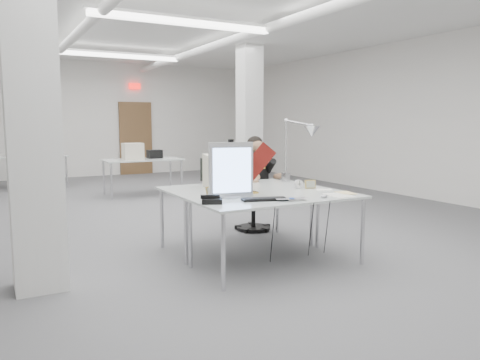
# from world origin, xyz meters

# --- Properties ---
(room_shell) EXTENTS (10.04, 14.04, 3.24)m
(room_shell) POSITION_xyz_m (0.04, 0.13, 1.69)
(room_shell) COLOR #565658
(room_shell) RESTS_ON ground
(desk_main) EXTENTS (1.80, 0.90, 0.02)m
(desk_main) POSITION_xyz_m (0.00, -2.50, 0.74)
(desk_main) COLOR silver
(desk_main) RESTS_ON room_shell
(desk_second) EXTENTS (1.80, 0.90, 0.02)m
(desk_second) POSITION_xyz_m (0.00, -1.60, 0.74)
(desk_second) COLOR silver
(desk_second) RESTS_ON room_shell
(bg_desk_a) EXTENTS (1.60, 0.80, 0.02)m
(bg_desk_a) POSITION_xyz_m (0.20, 3.00, 0.74)
(bg_desk_a) COLOR silver
(bg_desk_a) RESTS_ON room_shell
(bg_desk_b) EXTENTS (1.60, 0.80, 0.02)m
(bg_desk_b) POSITION_xyz_m (-1.80, 5.20, 0.74)
(bg_desk_b) COLOR silver
(bg_desk_b) RESTS_ON room_shell
(office_chair) EXTENTS (0.66, 0.66, 1.01)m
(office_chair) POSITION_xyz_m (0.62, -0.92, 0.51)
(office_chair) COLOR black
(office_chair) RESTS_ON room_shell
(seated_person) EXTENTS (0.65, 0.70, 0.85)m
(seated_person) POSITION_xyz_m (0.62, -0.97, 0.90)
(seated_person) COLOR black
(seated_person) RESTS_ON office_chair
(monitor) EXTENTS (0.47, 0.14, 0.58)m
(monitor) POSITION_xyz_m (-0.46, -2.32, 1.04)
(monitor) COLOR #ADADB1
(monitor) RESTS_ON desk_main
(pennant) EXTENTS (0.40, 0.17, 0.46)m
(pennant) POSITION_xyz_m (-0.18, -2.35, 1.10)
(pennant) COLOR #65110D
(pennant) RESTS_ON monitor
(keyboard) EXTENTS (0.48, 0.27, 0.02)m
(keyboard) POSITION_xyz_m (-0.24, -2.63, 0.77)
(keyboard) COLOR black
(keyboard) RESTS_ON desk_main
(laptop) EXTENTS (0.36, 0.29, 0.02)m
(laptop) POSITION_xyz_m (-0.03, -2.80, 0.77)
(laptop) COLOR #ADACB1
(laptop) RESTS_ON desk_main
(mouse) EXTENTS (0.09, 0.06, 0.04)m
(mouse) POSITION_xyz_m (0.38, -2.79, 0.77)
(mouse) COLOR #AEAEB3
(mouse) RESTS_ON desk_main
(bankers_lamp) EXTENTS (0.30, 0.16, 0.33)m
(bankers_lamp) POSITION_xyz_m (-0.14, -2.16, 0.92)
(bankers_lamp) COLOR gold
(bankers_lamp) RESTS_ON desk_main
(desk_phone) EXTENTS (0.25, 0.24, 0.05)m
(desk_phone) POSITION_xyz_m (-0.78, -2.53, 0.78)
(desk_phone) COLOR black
(desk_phone) RESTS_ON desk_main
(picture_frame_left) EXTENTS (0.13, 0.10, 0.11)m
(picture_frame_left) POSITION_xyz_m (-0.62, -2.13, 0.81)
(picture_frame_left) COLOR tan
(picture_frame_left) RESTS_ON desk_main
(picture_frame_right) EXTENTS (0.13, 0.08, 0.10)m
(picture_frame_right) POSITION_xyz_m (0.67, -2.17, 0.81)
(picture_frame_right) COLOR tan
(picture_frame_right) RESTS_ON desk_main
(desk_clock) EXTENTS (0.12, 0.06, 0.11)m
(desk_clock) POSITION_xyz_m (0.55, -2.11, 0.81)
(desk_clock) COLOR silver
(desk_clock) RESTS_ON desk_main
(paper_stack_a) EXTENTS (0.26, 0.35, 0.01)m
(paper_stack_a) POSITION_xyz_m (0.61, -2.75, 0.76)
(paper_stack_a) COLOR silver
(paper_stack_a) RESTS_ON desk_main
(paper_stack_b) EXTENTS (0.20, 0.25, 0.01)m
(paper_stack_b) POSITION_xyz_m (0.79, -2.66, 0.76)
(paper_stack_b) COLOR #E9CF8B
(paper_stack_b) RESTS_ON desk_main
(paper_stack_c) EXTENTS (0.21, 0.19, 0.01)m
(paper_stack_c) POSITION_xyz_m (0.74, -2.35, 0.76)
(paper_stack_c) COLOR white
(paper_stack_c) RESTS_ON desk_main
(beige_monitor) EXTENTS (0.50, 0.49, 0.39)m
(beige_monitor) POSITION_xyz_m (-0.19, -1.57, 0.95)
(beige_monitor) COLOR beige
(beige_monitor) RESTS_ON desk_second
(architect_lamp) EXTENTS (0.33, 0.74, 0.93)m
(architect_lamp) POSITION_xyz_m (0.77, -1.75, 1.22)
(architect_lamp) COLOR silver
(architect_lamp) RESTS_ON desk_second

